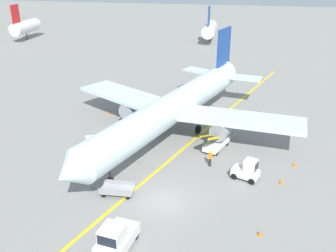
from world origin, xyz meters
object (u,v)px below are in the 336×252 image
at_px(airliner, 176,106).
at_px(safety_cone_wingtip_right, 107,113).
at_px(safety_cone_nose_right, 260,233).
at_px(safety_cone_nose_left, 282,182).
at_px(belt_loader_forward_hold, 216,142).
at_px(baggage_tug_by_cargo_door, 247,171).
at_px(baggage_cart_loaded, 117,190).
at_px(baggage_tug_near_wing, 89,148).
at_px(pushback_tug, 116,238).
at_px(ground_crew_marshaller, 210,158).
at_px(safety_cone_wingtip_left, 295,164).

height_order(airliner, safety_cone_wingtip_right, airliner).
bearing_deg(safety_cone_nose_right, safety_cone_nose_left, 74.22).
height_order(airliner, belt_loader_forward_hold, airliner).
xyz_separation_m(baggage_tug_by_cargo_door, belt_loader_forward_hold, (-3.22, 5.52, -0.15)).
relative_size(airliner, baggage_cart_loaded, 9.04).
relative_size(baggage_tug_near_wing, belt_loader_forward_hold, 0.53).
bearing_deg(safety_cone_nose_right, baggage_tug_near_wing, 151.33).
xyz_separation_m(pushback_tug, ground_crew_marshaller, (5.33, 12.81, -0.08)).
distance_m(baggage_cart_loaded, safety_cone_wingtip_left, 17.40).
relative_size(safety_cone_nose_left, safety_cone_wingtip_right, 1.00).
xyz_separation_m(belt_loader_forward_hold, baggage_cart_loaded, (-7.66, -10.09, -0.31)).
height_order(baggage_cart_loaded, safety_cone_wingtip_right, baggage_cart_loaded).
bearing_deg(safety_cone_wingtip_left, baggage_tug_by_cargo_door, -144.01).
relative_size(safety_cone_nose_right, safety_cone_wingtip_left, 1.00).
height_order(airliner, safety_cone_wingtip_left, airliner).
relative_size(belt_loader_forward_hold, safety_cone_wingtip_right, 11.64).
height_order(ground_crew_marshaller, safety_cone_nose_left, ground_crew_marshaller).
xyz_separation_m(baggage_tug_by_cargo_door, safety_cone_wingtip_left, (4.61, 3.35, -0.71)).
height_order(airliner, ground_crew_marshaller, airliner).
xyz_separation_m(safety_cone_wingtip_left, safety_cone_wingtip_right, (-22.52, 9.40, 0.00)).
xyz_separation_m(safety_cone_nose_left, safety_cone_nose_right, (-2.11, -7.48, 0.00)).
height_order(baggage_tug_by_cargo_door, baggage_cart_loaded, baggage_tug_by_cargo_door).
distance_m(baggage_cart_loaded, ground_crew_marshaller, 9.73).
bearing_deg(safety_cone_wingtip_left, pushback_tug, -133.08).
bearing_deg(baggage_tug_near_wing, airliner, 42.19).
height_order(pushback_tug, safety_cone_nose_right, pushback_tug).
relative_size(airliner, belt_loader_forward_hold, 6.70).
xyz_separation_m(airliner, belt_loader_forward_hold, (4.89, -2.95, -2.64)).
bearing_deg(safety_cone_nose_right, baggage_cart_loaded, 165.46).
xyz_separation_m(airliner, pushback_tug, (-0.73, -19.51, -2.42)).
height_order(baggage_tug_near_wing, safety_cone_wingtip_right, baggage_tug_near_wing).
height_order(pushback_tug, safety_cone_nose_left, pushback_tug).
distance_m(safety_cone_nose_left, safety_cone_nose_right, 7.77).
xyz_separation_m(airliner, ground_crew_marshaller, (4.60, -6.70, -2.51)).
distance_m(baggage_tug_near_wing, safety_cone_nose_left, 18.96).
height_order(pushback_tug, baggage_tug_near_wing, pushback_tug).
bearing_deg(ground_crew_marshaller, airliner, 124.50).
distance_m(airliner, safety_cone_nose_left, 14.51).
bearing_deg(safety_cone_nose_left, pushback_tug, -137.67).
xyz_separation_m(baggage_tug_near_wing, ground_crew_marshaller, (12.27, 0.25, -0.02)).
relative_size(baggage_tug_by_cargo_door, safety_cone_wingtip_right, 6.15).
bearing_deg(baggage_tug_by_cargo_door, ground_crew_marshaller, 153.26).
height_order(airliner, safety_cone_nose_left, airliner).
xyz_separation_m(pushback_tug, safety_cone_nose_right, (9.82, 3.39, -0.77)).
bearing_deg(baggage_tug_near_wing, safety_cone_nose_right, -28.67).
relative_size(baggage_tug_by_cargo_door, safety_cone_nose_right, 6.15).
distance_m(belt_loader_forward_hold, safety_cone_nose_left, 8.51).
bearing_deg(airliner, baggage_cart_loaded, -101.97).
distance_m(airliner, belt_loader_forward_hold, 6.30).
distance_m(baggage_tug_by_cargo_door, baggage_cart_loaded, 11.81).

